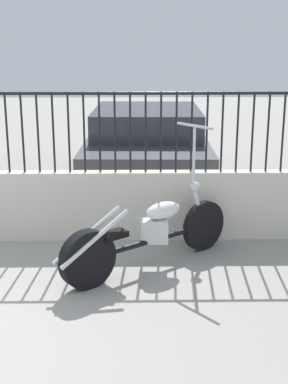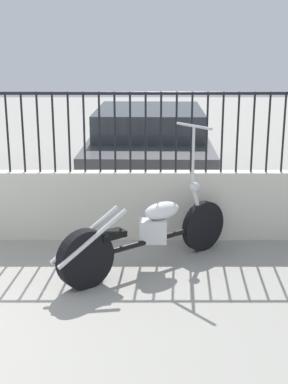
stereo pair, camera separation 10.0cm
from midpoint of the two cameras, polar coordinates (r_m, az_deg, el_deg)
The scene contains 2 objects.
motorcycle_black at distance 5.48m, azimuth -0.67°, elevation -4.71°, with size 1.80×1.44×1.45m.
car_dark_grey at distance 8.78m, azimuth -0.01°, elevation 5.03°, with size 1.94×4.42×1.28m.
Camera 1 is at (2.08, -3.64, 2.26)m, focal length 50.00 mm.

